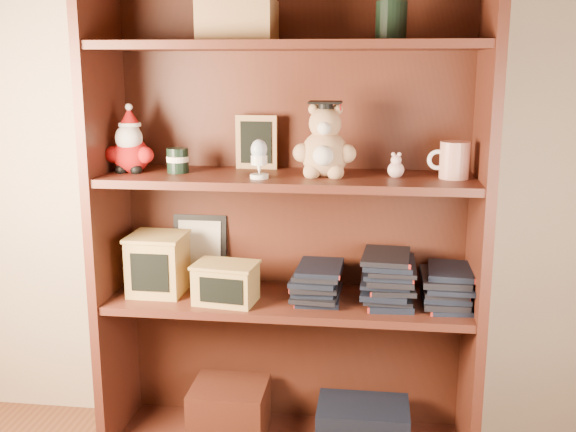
% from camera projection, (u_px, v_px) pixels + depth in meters
% --- Properties ---
extents(bookcase, '(1.20, 0.35, 1.60)m').
position_uv_depth(bookcase, '(289.00, 225.00, 2.16)').
color(bookcase, '#4E2116').
rests_on(bookcase, ground).
extents(shelf_lower, '(1.14, 0.33, 0.02)m').
position_uv_depth(shelf_lower, '(288.00, 301.00, 2.17)').
color(shelf_lower, '#4E2116').
rests_on(shelf_lower, ground).
extents(shelf_upper, '(1.14, 0.33, 0.02)m').
position_uv_depth(shelf_upper, '(288.00, 179.00, 2.08)').
color(shelf_upper, '#4E2116').
rests_on(shelf_upper, ground).
extents(santa_plush, '(0.16, 0.11, 0.22)m').
position_uv_depth(santa_plush, '(130.00, 147.00, 2.11)').
color(santa_plush, '#A50F0F').
rests_on(santa_plush, shelf_upper).
extents(teachers_tin, '(0.07, 0.07, 0.08)m').
position_uv_depth(teachers_tin, '(178.00, 160.00, 2.11)').
color(teachers_tin, black).
rests_on(teachers_tin, shelf_upper).
extents(chalkboard_plaque, '(0.14, 0.07, 0.17)m').
position_uv_depth(chalkboard_plaque, '(257.00, 143.00, 2.18)').
color(chalkboard_plaque, '#9E7547').
rests_on(chalkboard_plaque, shelf_upper).
extents(egg_cup, '(0.06, 0.06, 0.12)m').
position_uv_depth(egg_cup, '(259.00, 157.00, 2.00)').
color(egg_cup, white).
rests_on(egg_cup, shelf_upper).
extents(grad_teddy_bear, '(0.19, 0.16, 0.23)m').
position_uv_depth(grad_teddy_bear, '(325.00, 147.00, 2.04)').
color(grad_teddy_bear, tan).
rests_on(grad_teddy_bear, shelf_upper).
extents(pink_figurine, '(0.05, 0.05, 0.08)m').
position_uv_depth(pink_figurine, '(396.00, 168.00, 2.03)').
color(pink_figurine, beige).
rests_on(pink_figurine, shelf_upper).
extents(teacher_mug, '(0.12, 0.09, 0.11)m').
position_uv_depth(teacher_mug, '(454.00, 160.00, 2.00)').
color(teacher_mug, silver).
rests_on(teacher_mug, shelf_upper).
extents(certificate_frame, '(0.18, 0.05, 0.23)m').
position_uv_depth(certificate_frame, '(200.00, 248.00, 2.31)').
color(certificate_frame, black).
rests_on(certificate_frame, shelf_lower).
extents(treats_box, '(0.18, 0.18, 0.19)m').
position_uv_depth(treats_box, '(158.00, 263.00, 2.20)').
color(treats_box, '#B28E49').
rests_on(treats_box, shelf_lower).
extents(pencils_box, '(0.21, 0.16, 0.13)m').
position_uv_depth(pencils_box, '(226.00, 283.00, 2.11)').
color(pencils_box, '#B28E49').
rests_on(pencils_box, shelf_lower).
extents(book_stack_left, '(0.14, 0.20, 0.11)m').
position_uv_depth(book_stack_left, '(317.00, 282.00, 2.14)').
color(book_stack_left, black).
rests_on(book_stack_left, shelf_lower).
extents(book_stack_mid, '(0.14, 0.20, 0.16)m').
position_uv_depth(book_stack_mid, '(389.00, 278.00, 2.11)').
color(book_stack_mid, black).
rests_on(book_stack_mid, shelf_lower).
extents(book_stack_right, '(0.14, 0.20, 0.11)m').
position_uv_depth(book_stack_right, '(447.00, 288.00, 2.09)').
color(book_stack_right, black).
rests_on(book_stack_right, shelf_lower).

